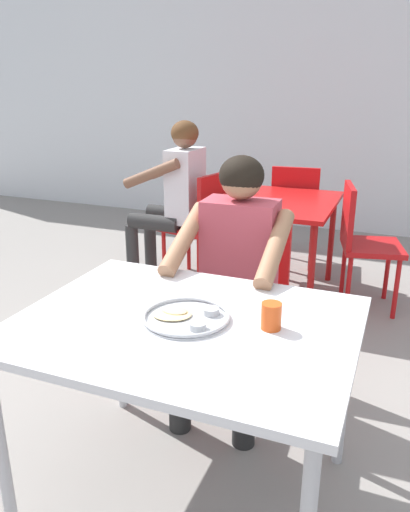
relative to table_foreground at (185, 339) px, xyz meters
name	(u,v)px	position (x,y,z in m)	size (l,w,h in m)	color
ground_plane	(178,500)	(-0.02, -0.03, -0.69)	(12.00, 12.00, 0.05)	gray
back_wall	(349,61)	(-0.02, 4.00, 1.04)	(12.00, 0.12, 3.40)	silver
table_foreground	(185,339)	(0.00, 0.00, 0.00)	(1.15, 0.89, 0.73)	silver
thali_tray	(186,317)	(0.00, 0.01, 0.08)	(0.30, 0.30, 0.03)	#B7BABF
drinking_cup	(271,315)	(0.29, 0.05, 0.12)	(0.07, 0.07, 0.09)	#D84C19
chair_foreground	(246,290)	(-0.05, 0.86, -0.16)	(0.43, 0.41, 0.85)	red
diner_foreground	(234,264)	(-0.04, 0.64, 0.06)	(0.50, 0.56, 1.20)	black
table_background_red	(275,211)	(-0.20, 2.02, -0.03)	(0.83, 0.95, 0.71)	#B71414
chair_red_left	(202,220)	(-0.77, 2.03, -0.16)	(0.50, 0.49, 0.87)	#AF1515
chair_red_right	(361,237)	(0.41, 2.01, -0.16)	(0.47, 0.49, 0.86)	#B31215
chair_red_far	(295,209)	(-0.19, 2.66, -0.16)	(0.44, 0.44, 0.86)	red
patron_background	(175,188)	(-0.99, 2.02, 0.08)	(0.55, 0.49, 1.24)	#2B2B2B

